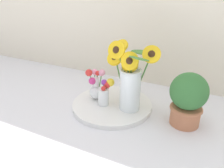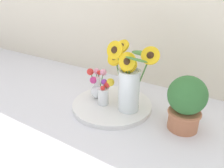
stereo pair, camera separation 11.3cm
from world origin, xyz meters
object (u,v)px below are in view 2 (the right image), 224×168
vase_small_center (105,92)px  potted_plant (186,102)px  mason_jar_sunflowers (129,80)px  serving_tray (112,105)px  vase_bulb_right (97,86)px

vase_small_center → potted_plant: (0.41, 0.04, 0.04)m
mason_jar_sunflowers → vase_small_center: (-0.13, -0.02, -0.09)m
vase_small_center → potted_plant: size_ratio=0.56×
serving_tray → vase_small_center: (-0.03, -0.03, 0.08)m
vase_small_center → mason_jar_sunflowers: bearing=9.4°
potted_plant → vase_bulb_right: bearing=-180.0°
serving_tray → vase_small_center: size_ratio=2.95×
vase_small_center → potted_plant: bearing=5.3°
potted_plant → mason_jar_sunflowers: bearing=-176.6°
vase_small_center → vase_bulb_right: vase_bulb_right is taller
mason_jar_sunflowers → vase_bulb_right: size_ratio=2.09×
serving_tray → potted_plant: bearing=1.5°
serving_tray → potted_plant: size_ratio=1.66×
vase_small_center → vase_bulb_right: size_ratio=0.83×
vase_bulb_right → potted_plant: size_ratio=0.68×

